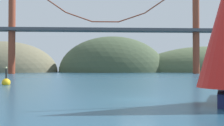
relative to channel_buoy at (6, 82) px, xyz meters
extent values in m
plane|color=navy|center=(14.94, -17.29, -0.37)|extent=(360.00, 360.00, 0.00)
ellipsoid|color=#4C5B3D|center=(74.94, 117.71, -0.37)|extent=(81.92, 44.00, 29.54)
ellipsoid|color=#425138|center=(19.94, 117.71, -0.37)|extent=(60.36, 44.00, 40.40)
ellipsoid|color=#6B664C|center=(-40.06, 117.71, -0.37)|extent=(58.28, 44.00, 34.31)
cylinder|color=brown|center=(-23.66, 77.71, 21.88)|extent=(2.80, 2.80, 44.51)
cylinder|color=brown|center=(53.54, 77.71, 21.88)|extent=(2.80, 2.80, 44.51)
cube|color=#47474C|center=(14.94, 77.71, 17.92)|extent=(113.20, 6.00, 1.20)
cylinder|color=brown|center=(-7.12, 77.71, 28.97)|extent=(11.31, 0.50, 7.99)
cylinder|color=brown|center=(3.91, 77.71, 23.29)|extent=(11.19, 0.50, 4.26)
cylinder|color=brown|center=(14.94, 77.71, 21.39)|extent=(11.03, 0.50, 0.50)
cylinder|color=brown|center=(25.97, 77.71, 23.29)|extent=(11.19, 0.50, 4.26)
cylinder|color=brown|center=(37.00, 77.71, 28.97)|extent=(11.31, 0.50, 7.99)
sphere|color=gold|center=(0.00, 0.00, -0.07)|extent=(1.10, 1.10, 1.10)
cylinder|color=black|center=(0.00, 0.00, 0.98)|extent=(0.20, 0.20, 1.60)
sphere|color=#F2EA99|center=(0.00, 0.00, 1.90)|extent=(0.24, 0.24, 0.24)
camera|label=1|loc=(12.19, -36.69, 1.81)|focal=43.95mm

